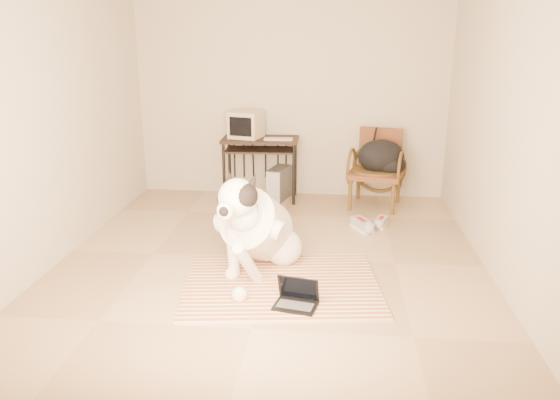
# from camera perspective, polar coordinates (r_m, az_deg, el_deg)

# --- Properties ---
(floor) EXTENTS (4.50, 4.50, 0.00)m
(floor) POSITION_cam_1_polar(r_m,az_deg,el_deg) (5.29, -0.89, -6.12)
(floor) COLOR tan
(floor) RESTS_ON ground
(wall_back) EXTENTS (4.50, 0.00, 4.50)m
(wall_back) POSITION_cam_1_polar(r_m,az_deg,el_deg) (7.14, 1.14, 11.18)
(wall_back) COLOR beige
(wall_back) RESTS_ON floor
(wall_front) EXTENTS (4.50, 0.00, 4.50)m
(wall_front) POSITION_cam_1_polar(r_m,az_deg,el_deg) (2.74, -6.32, 1.43)
(wall_front) COLOR beige
(wall_front) RESTS_ON floor
(wall_left) EXTENTS (0.00, 4.50, 4.50)m
(wall_left) POSITION_cam_1_polar(r_m,az_deg,el_deg) (5.52, -22.30, 8.17)
(wall_left) COLOR beige
(wall_left) RESTS_ON floor
(wall_right) EXTENTS (0.00, 4.50, 4.50)m
(wall_right) POSITION_cam_1_polar(r_m,az_deg,el_deg) (5.10, 22.20, 7.54)
(wall_right) COLOR beige
(wall_right) RESTS_ON floor
(rug) EXTENTS (1.80, 1.46, 0.02)m
(rug) POSITION_cam_1_polar(r_m,az_deg,el_deg) (4.75, 0.16, -8.84)
(rug) COLOR #D6542B
(rug) RESTS_ON floor
(dog) EXTENTS (0.75, 1.42, 1.03)m
(dog) POSITION_cam_1_polar(r_m,az_deg,el_deg) (4.89, -2.45, -2.98)
(dog) COLOR white
(dog) RESTS_ON rug
(laptop) EXTENTS (0.37, 0.30, 0.23)m
(laptop) POSITION_cam_1_polar(r_m,az_deg,el_deg) (4.38, 1.75, -10.24)
(laptop) COLOR black
(laptop) RESTS_ON rug
(computer_desk) EXTENTS (0.98, 0.56, 0.80)m
(computer_desk) POSITION_cam_1_polar(r_m,az_deg,el_deg) (6.97, -2.09, 5.54)
(computer_desk) COLOR black
(computer_desk) RESTS_ON floor
(crt_monitor) EXTENTS (0.45, 0.43, 0.33)m
(crt_monitor) POSITION_cam_1_polar(r_m,az_deg,el_deg) (6.99, -3.57, 7.87)
(crt_monitor) COLOR #C1B297
(crt_monitor) RESTS_ON computer_desk
(desk_keyboard) EXTENTS (0.36, 0.14, 0.02)m
(desk_keyboard) POSITION_cam_1_polar(r_m,az_deg,el_deg) (6.84, -0.17, 6.39)
(desk_keyboard) COLOR #C1B297
(desk_keyboard) RESTS_ON computer_desk
(pc_tower) EXTENTS (0.29, 0.48, 0.42)m
(pc_tower) POSITION_cam_1_polar(r_m,az_deg,el_deg) (7.07, -0.13, 1.72)
(pc_tower) COLOR #464648
(pc_tower) RESTS_ON floor
(rattan_chair) EXTENTS (0.74, 0.73, 0.95)m
(rattan_chair) POSITION_cam_1_polar(r_m,az_deg,el_deg) (6.87, 10.06, 3.27)
(rattan_chair) COLOR brown
(rattan_chair) RESTS_ON floor
(backpack) EXTENTS (0.58, 0.46, 0.41)m
(backpack) POSITION_cam_1_polar(r_m,az_deg,el_deg) (6.77, 10.68, 4.34)
(backpack) COLOR black
(backpack) RESTS_ON rattan_chair
(sneaker_left) EXTENTS (0.27, 0.35, 0.12)m
(sneaker_left) POSITION_cam_1_polar(r_m,az_deg,el_deg) (6.09, 8.57, -2.62)
(sneaker_left) COLOR white
(sneaker_left) RESTS_ON floor
(sneaker_right) EXTENTS (0.18, 0.29, 0.09)m
(sneaker_right) POSITION_cam_1_polar(r_m,az_deg,el_deg) (6.24, 10.49, -2.32)
(sneaker_right) COLOR white
(sneaker_right) RESTS_ON floor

